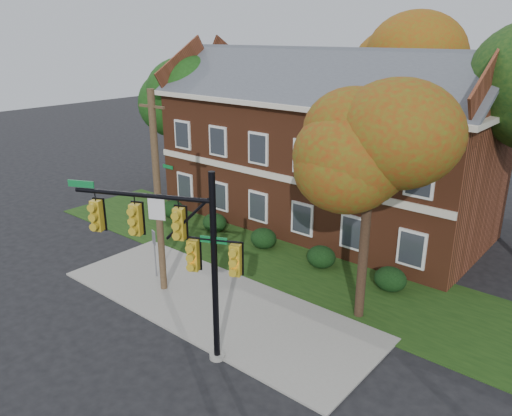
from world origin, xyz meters
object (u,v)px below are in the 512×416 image
Objects in this scene: apartment_building at (323,137)px; utility_pole at (158,195)px; tree_near_right at (376,151)px; sign_post at (154,246)px; hedge_left at (215,223)px; tree_left_rear at (188,95)px; hedge_right at (321,257)px; tree_far_rear at (411,60)px; hedge_far_left at (173,209)px; hedge_center at (264,238)px; hedge_far_right at (390,279)px; traffic_signal at (179,244)px.

apartment_building is 2.21× the size of utility_pole.
sign_post is at bearing -162.04° from tree_near_right.
tree_left_rear is at bearing 146.41° from hedge_left.
tree_far_rear is at bearing 99.36° from hedge_right.
tree_far_rear is 5.03× the size of sign_post.
tree_left_rear is 14.06m from utility_pole.
tree_near_right is 10.61m from sign_post.
sign_post is (-2.96, -18.79, -7.29)m from tree_far_rear.
hedge_far_left and hedge_left have the same top height.
hedge_far_right is (7.00, 0.00, 0.00)m from hedge_center.
hedge_far_left is at bearing 115.59° from traffic_signal.
utility_pole is at bearing 123.46° from traffic_signal.
traffic_signal is at bearing -84.23° from tree_far_rear.
hedge_far_left and hedge_far_right have the same top height.
tree_far_rear is at bearing 70.89° from traffic_signal.
tree_left_rear reaches higher than hedge_left.
utility_pole is (-0.50, -6.20, 3.79)m from hedge_center.
hedge_far_left is at bearing 180.00° from hedge_center.
apartment_building reaches higher than hedge_left.
utility_pole is (-0.50, -11.46, -0.67)m from apartment_building.
hedge_right is at bearing 53.53° from utility_pole.
hedge_far_right is 10.02m from traffic_signal.
hedge_far_left is 0.21× the size of traffic_signal.
hedge_far_left is 17.61m from tree_far_rear.
hedge_right is 3.50m from hedge_far_right.
tree_near_right is at bearing -69.73° from tree_far_rear.
tree_left_rear is at bearing 156.96° from hedge_center.
hedge_center is 0.12× the size of tree_far_rear.
hedge_center is at bearing 0.00° from hedge_far_left.
apartment_building is 13.43× the size of hedge_right.
hedge_left is 1.00× the size of hedge_far_right.
hedge_far_right is 6.77m from tree_near_right.
tree_far_rear reaches higher than hedge_left.
tree_left_rear is 1.04× the size of utility_pole.
hedge_right is at bearing -17.37° from tree_left_rear.
tree_far_rear reaches higher than hedge_center.
tree_near_right reaches higher than hedge_far_right.
apartment_building reaches higher than traffic_signal.
utility_pole reaches higher than hedge_left.
tree_far_rear is at bearing 84.15° from hedge_center.
apartment_building is 2.85× the size of traffic_signal.
tree_far_rear reaches higher than apartment_building.
hedge_far_left is 1.00× the size of hedge_left.
hedge_far_left is 0.16× the size of utility_pole.
traffic_signal reaches higher than hedge_far_left.
hedge_far_left is at bearing 168.73° from tree_near_right.
hedge_far_left is 1.00× the size of hedge_far_right.
hedge_far_right is (10.50, 0.00, 0.00)m from hedge_left.
traffic_signal is 4.76m from utility_pole.
hedge_left is 3.50m from hedge_center.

